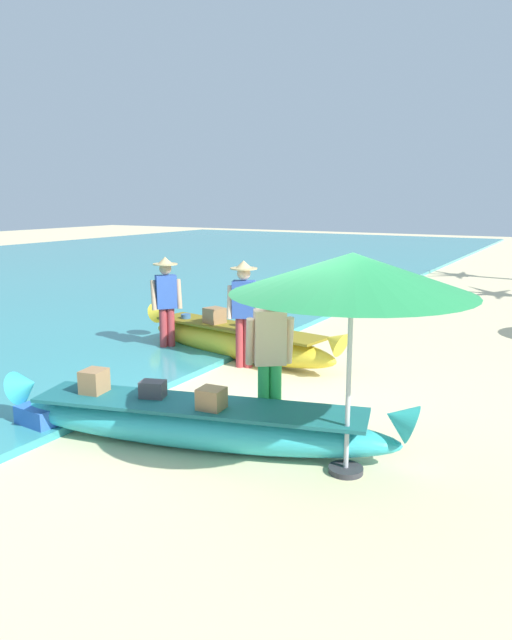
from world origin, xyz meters
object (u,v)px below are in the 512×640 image
at_px(person_vendor_hatted, 244,306).
at_px(person_tourist_customer, 270,355).
at_px(cooler_box, 38,419).
at_px(boat_yellow_midground, 237,340).
at_px(person_vendor_assistant, 166,298).
at_px(patio_umbrella_large, 352,274).
at_px(boat_cyan_foreground, 196,422).

height_order(person_vendor_hatted, person_tourist_customer, person_vendor_hatted).
relative_size(person_vendor_hatted, cooler_box, 3.42).
bearing_deg(person_vendor_hatted, boat_yellow_midground, 133.50).
xyz_separation_m(person_vendor_assistant, cooler_box, (1.02, -3.81, -0.85)).
bearing_deg(patio_umbrella_large, person_vendor_hatted, 135.87).
relative_size(boat_yellow_midground, person_vendor_assistant, 2.49).
bearing_deg(person_tourist_customer, cooler_box, -152.92).
height_order(boat_cyan_foreground, patio_umbrella_large, patio_umbrella_large).
xyz_separation_m(person_tourist_customer, patio_umbrella_large, (1.14, -0.45, 1.07)).
relative_size(person_vendor_assistant, cooler_box, 3.33).
xyz_separation_m(boat_cyan_foreground, person_vendor_assistant, (-2.92, 3.21, 0.72)).
distance_m(boat_yellow_midground, person_vendor_assistant, 1.53).
distance_m(boat_cyan_foreground, boat_yellow_midground, 3.78).
distance_m(boat_cyan_foreground, person_vendor_assistant, 4.39).
distance_m(boat_cyan_foreground, person_tourist_customer, 1.13).
bearing_deg(boat_yellow_midground, person_tourist_customer, -52.19).
bearing_deg(person_vendor_assistant, person_tourist_customer, -35.96).
height_order(boat_cyan_foreground, cooler_box, boat_cyan_foreground).
bearing_deg(person_vendor_hatted, cooler_box, -101.29).
xyz_separation_m(person_tourist_customer, cooler_box, (-2.48, -1.27, -0.83)).
height_order(boat_yellow_midground, person_vendor_hatted, person_vendor_hatted).
bearing_deg(boat_cyan_foreground, person_vendor_hatted, 111.22).
height_order(boat_yellow_midground, person_tourist_customer, person_tourist_customer).
distance_m(person_vendor_hatted, patio_umbrella_large, 4.17).
bearing_deg(person_vendor_hatted, boat_cyan_foreground, -68.78).
height_order(boat_cyan_foreground, person_vendor_hatted, person_vendor_hatted).
relative_size(boat_yellow_midground, patio_umbrella_large, 1.82).
bearing_deg(boat_yellow_midground, boat_cyan_foreground, -65.49).
xyz_separation_m(boat_cyan_foreground, boat_yellow_midground, (-1.57, 3.44, 0.03)).
height_order(person_vendor_hatted, patio_umbrella_large, patio_umbrella_large).
bearing_deg(patio_umbrella_large, boat_yellow_midground, 135.57).
bearing_deg(cooler_box, patio_umbrella_large, 17.53).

